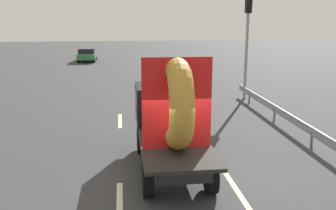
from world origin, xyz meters
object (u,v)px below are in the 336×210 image
flatbed_truck (170,113)px  distant_sedan (190,73)px  oncoming_car (87,54)px  traffic_light (247,33)px

flatbed_truck → distant_sedan: bearing=77.4°
flatbed_truck → oncoming_car: (-4.95, 28.63, -1.01)m
distant_sedan → traffic_light: 6.14m
traffic_light → distant_sedan: bearing=115.1°
distant_sedan → traffic_light: bearing=-64.9°
distant_sedan → oncoming_car: 16.49m
oncoming_car → traffic_light: bearing=-61.4°
flatbed_truck → traffic_light: bearing=59.7°
flatbed_truck → distant_sedan: size_ratio=1.21×
flatbed_truck → distant_sedan: (3.21, 14.30, -0.96)m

